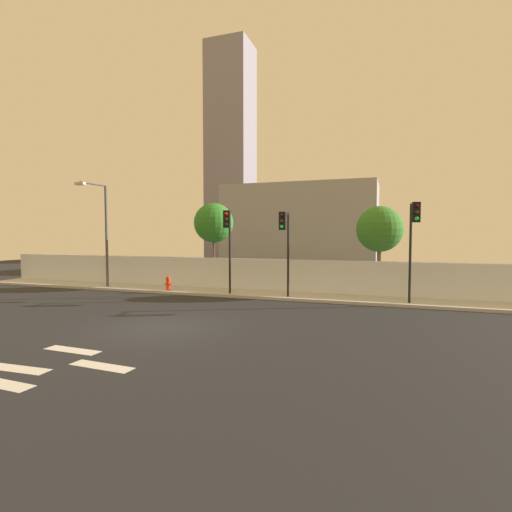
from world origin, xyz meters
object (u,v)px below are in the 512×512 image
at_px(roadside_tree_midleft, 380,229).
at_px(traffic_light_center, 228,234).
at_px(traffic_light_right, 413,231).
at_px(fire_hydrant, 168,283).
at_px(roadside_tree_leftmost, 214,223).
at_px(traffic_light_left, 285,235).
at_px(street_lamp_curbside, 103,226).

bearing_deg(roadside_tree_midleft, traffic_light_center, -155.86).
height_order(traffic_light_right, roadside_tree_midleft, roadside_tree_midleft).
xyz_separation_m(traffic_light_right, fire_hydrant, (-13.07, 0.37, -2.95)).
xyz_separation_m(fire_hydrant, roadside_tree_leftmost, (1.47, 3.03, 3.52)).
distance_m(traffic_light_left, fire_hydrant, 7.56).
bearing_deg(roadside_tree_midleft, street_lamp_curbside, -169.29).
height_order(roadside_tree_leftmost, roadside_tree_midleft, roadside_tree_leftmost).
height_order(traffic_light_center, roadside_tree_leftmost, roadside_tree_leftmost).
relative_size(traffic_light_right, roadside_tree_leftmost, 0.87).
height_order(fire_hydrant, roadside_tree_midleft, roadside_tree_midleft).
distance_m(fire_hydrant, roadside_tree_midleft, 12.29).
distance_m(street_lamp_curbside, roadside_tree_leftmost, 6.76).
distance_m(traffic_light_left, roadside_tree_leftmost, 6.56).
height_order(traffic_light_left, traffic_light_center, traffic_light_center).
bearing_deg(traffic_light_left, traffic_light_right, -0.20).
distance_m(traffic_light_right, roadside_tree_leftmost, 12.10).
height_order(street_lamp_curbside, roadside_tree_leftmost, street_lamp_curbside).
xyz_separation_m(traffic_light_right, roadside_tree_midleft, (-1.57, 3.40, 0.12)).
height_order(fire_hydrant, roadside_tree_leftmost, roadside_tree_leftmost).
bearing_deg(roadside_tree_leftmost, fire_hydrant, -115.94).
bearing_deg(fire_hydrant, traffic_light_left, -2.84).
height_order(traffic_light_right, fire_hydrant, traffic_light_right).
height_order(traffic_light_left, fire_hydrant, traffic_light_left).
bearing_deg(traffic_light_center, traffic_light_right, -0.01).
distance_m(fire_hydrant, roadside_tree_leftmost, 4.87).
bearing_deg(traffic_light_center, street_lamp_curbside, 177.58).
bearing_deg(traffic_light_right, street_lamp_curbside, 178.83).
relative_size(traffic_light_left, roadside_tree_leftmost, 0.81).
height_order(traffic_light_right, street_lamp_curbside, street_lamp_curbside).
xyz_separation_m(traffic_light_left, street_lamp_curbside, (-11.61, 0.34, 0.60)).
relative_size(fire_hydrant, roadside_tree_midleft, 0.17).
bearing_deg(traffic_light_left, traffic_light_center, -179.65).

